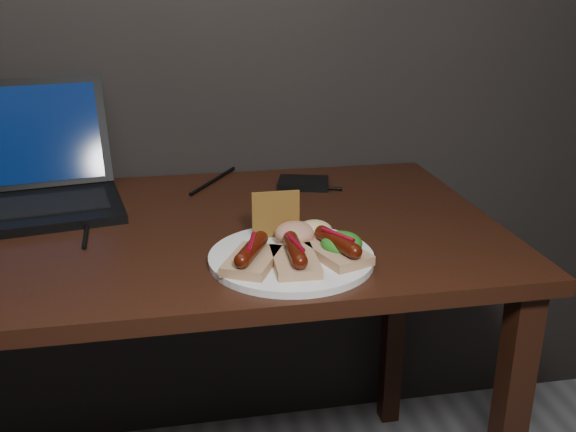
# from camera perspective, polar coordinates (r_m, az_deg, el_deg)

# --- Properties ---
(desk) EXTENTS (1.40, 0.70, 0.75)m
(desk) POSITION_cam_1_polar(r_m,az_deg,el_deg) (1.29, -13.27, -4.86)
(desk) COLOR black
(desk) RESTS_ON ground
(laptop) EXTENTS (0.41, 0.38, 0.25)m
(laptop) POSITION_cam_1_polar(r_m,az_deg,el_deg) (1.43, -22.15, 2.94)
(laptop) COLOR black
(laptop) RESTS_ON desk
(hard_drive) EXTENTS (0.13, 0.11, 0.02)m
(hard_drive) POSITION_cam_1_polar(r_m,az_deg,el_deg) (1.47, 1.37, 2.94)
(hard_drive) COLOR black
(hard_drive) RESTS_ON desk
(desk_cables) EXTENTS (0.98, 0.45, 0.01)m
(desk_cables) POSITION_cam_1_polar(r_m,az_deg,el_deg) (1.39, -14.45, 1.11)
(desk_cables) COLOR black
(desk_cables) RESTS_ON desk
(plate) EXTENTS (0.34, 0.34, 0.01)m
(plate) POSITION_cam_1_polar(r_m,az_deg,el_deg) (1.08, 0.29, -3.72)
(plate) COLOR white
(plate) RESTS_ON desk
(bread_sausage_left) EXTENTS (0.11, 0.13, 0.04)m
(bread_sausage_left) POSITION_cam_1_polar(r_m,az_deg,el_deg) (1.03, -3.24, -3.54)
(bread_sausage_left) COLOR tan
(bread_sausage_left) RESTS_ON plate
(bread_sausage_center) EXTENTS (0.07, 0.12, 0.04)m
(bread_sausage_center) POSITION_cam_1_polar(r_m,az_deg,el_deg) (1.03, 0.63, -3.58)
(bread_sausage_center) COLOR tan
(bread_sausage_center) RESTS_ON plate
(bread_sausage_right) EXTENTS (0.11, 0.13, 0.04)m
(bread_sausage_right) POSITION_cam_1_polar(r_m,az_deg,el_deg) (1.06, 4.42, -2.87)
(bread_sausage_right) COLOR tan
(bread_sausage_right) RESTS_ON plate
(crispbread) EXTENTS (0.08, 0.01, 0.08)m
(crispbread) POSITION_cam_1_polar(r_m,az_deg,el_deg) (1.14, -1.10, 0.15)
(crispbread) COLOR #9E6A2B
(crispbread) RESTS_ON plate
(salad_greens) EXTENTS (0.07, 0.07, 0.04)m
(salad_greens) POSITION_cam_1_polar(r_m,az_deg,el_deg) (1.08, 4.79, -2.47)
(salad_greens) COLOR #175010
(salad_greens) RESTS_ON plate
(salsa_mound) EXTENTS (0.07, 0.07, 0.04)m
(salsa_mound) POSITION_cam_1_polar(r_m,az_deg,el_deg) (1.11, 0.64, -1.56)
(salsa_mound) COLOR maroon
(salsa_mound) RESTS_ON plate
(coleslaw_mound) EXTENTS (0.06, 0.06, 0.04)m
(coleslaw_mound) POSITION_cam_1_polar(r_m,az_deg,el_deg) (1.13, 2.37, -1.32)
(coleslaw_mound) COLOR beige
(coleslaw_mound) RESTS_ON plate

